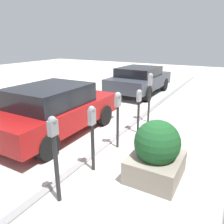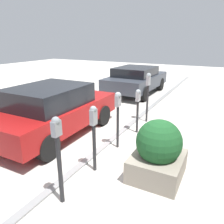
{
  "view_description": "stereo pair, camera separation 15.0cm",
  "coord_description": "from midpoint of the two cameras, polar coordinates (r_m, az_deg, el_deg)",
  "views": [
    {
      "loc": [
        -4.44,
        -2.6,
        2.62
      ],
      "look_at": [
        0.0,
        -0.08,
        0.93
      ],
      "focal_mm": 35.0,
      "sensor_mm": 36.0,
      "label": 1
    },
    {
      "loc": [
        -4.51,
        -2.47,
        2.62
      ],
      "look_at": [
        0.0,
        -0.08,
        0.93
      ],
      "focal_mm": 35.0,
      "sensor_mm": 36.0,
      "label": 2
    }
  ],
  "objects": [
    {
      "name": "curb_strip",
      "position": [
        5.8,
        -2.2,
        -8.29
      ],
      "size": [
        24.5,
        0.16,
        0.04
      ],
      "color": "gray",
      "rests_on": "ground_plane"
    },
    {
      "name": "planter_box",
      "position": [
        4.4,
        10.99,
        -10.26
      ],
      "size": [
        1.11,
        0.97,
        1.2
      ],
      "color": "gray",
      "rests_on": "ground_plane"
    },
    {
      "name": "parking_meter_middle",
      "position": [
        5.29,
        0.73,
        0.72
      ],
      "size": [
        0.18,
        0.15,
        1.45
      ],
      "color": "#232326",
      "rests_on": "ground_plane"
    },
    {
      "name": "parked_car_rear",
      "position": [
        11.18,
        5.94,
        8.51
      ],
      "size": [
        4.12,
        2.02,
        1.34
      ],
      "rotation": [
        0.0,
        0.0,
        -0.02
      ],
      "color": "#383D47",
      "rests_on": "ground_plane"
    },
    {
      "name": "parking_meter_second",
      "position": [
        4.37,
        -5.76,
        -4.55
      ],
      "size": [
        0.16,
        0.14,
        1.41
      ],
      "color": "#232326",
      "rests_on": "ground_plane"
    },
    {
      "name": "parked_car_middle",
      "position": [
        6.4,
        -15.81,
        0.65
      ],
      "size": [
        4.0,
        1.96,
        1.43
      ],
      "rotation": [
        0.0,
        0.0,
        0.01
      ],
      "color": "maroon",
      "rests_on": "ground_plane"
    },
    {
      "name": "parking_meter_nearest",
      "position": [
        3.6,
        -15.05,
        -9.74
      ],
      "size": [
        0.16,
        0.13,
        1.53
      ],
      "color": "#232326",
      "rests_on": "ground_plane"
    },
    {
      "name": "parking_meter_fourth",
      "position": [
        6.26,
        6.09,
        2.23
      ],
      "size": [
        0.17,
        0.14,
        1.3
      ],
      "color": "#232326",
      "rests_on": "ground_plane"
    },
    {
      "name": "ground_plane",
      "position": [
        5.78,
        -1.51,
        -8.64
      ],
      "size": [
        40.0,
        40.0,
        0.0
      ],
      "primitive_type": "plane",
      "color": "beige"
    },
    {
      "name": "parking_meter_farthest",
      "position": [
        7.13,
        8.81,
        6.21
      ],
      "size": [
        0.18,
        0.16,
        1.63
      ],
      "color": "#232326",
      "rests_on": "ground_plane"
    }
  ]
}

